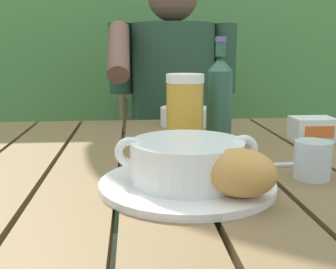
% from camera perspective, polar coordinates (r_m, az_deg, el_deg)
% --- Properties ---
extents(dining_table, '(1.22, 0.96, 0.73)m').
position_cam_1_polar(dining_table, '(0.90, -1.99, -8.77)').
color(dining_table, brown).
rests_on(dining_table, ground_plane).
extents(hedge_backdrop, '(3.83, 0.86, 3.14)m').
position_cam_1_polar(hedge_backdrop, '(2.36, -5.11, 17.36)').
color(hedge_backdrop, '#487B3F').
rests_on(hedge_backdrop, ground_plane).
extents(chair_near_diner, '(0.43, 0.44, 0.93)m').
position_cam_1_polar(chair_near_diner, '(1.83, 0.14, -3.35)').
color(chair_near_diner, brown).
rests_on(chair_near_diner, ground_plane).
extents(person_eating, '(0.48, 0.47, 1.25)m').
position_cam_1_polar(person_eating, '(1.59, 0.67, 3.90)').
color(person_eating, '#284430').
rests_on(person_eating, ground_plane).
extents(serving_plate, '(0.29, 0.29, 0.01)m').
position_cam_1_polar(serving_plate, '(0.70, 2.63, -6.83)').
color(serving_plate, white).
rests_on(serving_plate, dining_table).
extents(soup_bowl, '(0.24, 0.19, 0.08)m').
position_cam_1_polar(soup_bowl, '(0.68, 2.66, -3.50)').
color(soup_bowl, white).
rests_on(soup_bowl, serving_plate).
extents(bread_roll, '(0.13, 0.12, 0.07)m').
position_cam_1_polar(bread_roll, '(0.62, 9.92, -5.21)').
color(bread_roll, '#C78B44').
rests_on(bread_roll, serving_plate).
extents(beer_glass, '(0.08, 0.08, 0.17)m').
position_cam_1_polar(beer_glass, '(0.93, 2.33, 3.04)').
color(beer_glass, gold).
rests_on(beer_glass, dining_table).
extents(beer_bottle, '(0.06, 0.06, 0.25)m').
position_cam_1_polar(beer_bottle, '(0.99, 7.08, 4.83)').
color(beer_bottle, '#2E5740').
rests_on(beer_bottle, dining_table).
extents(water_glass_small, '(0.07, 0.07, 0.07)m').
position_cam_1_polar(water_glass_small, '(0.78, 19.29, -3.32)').
color(water_glass_small, silver).
rests_on(water_glass_small, dining_table).
extents(butter_tub, '(0.10, 0.08, 0.06)m').
position_cam_1_polar(butter_tub, '(1.10, 19.33, 0.72)').
color(butter_tub, white).
rests_on(butter_tub, dining_table).
extents(table_knife, '(0.15, 0.03, 0.01)m').
position_cam_1_polar(table_knife, '(0.83, 12.80, -4.17)').
color(table_knife, silver).
rests_on(table_knife, dining_table).
extents(diner_bowl, '(0.15, 0.15, 0.05)m').
position_cam_1_polar(diner_bowl, '(1.25, 2.34, 2.53)').
color(diner_bowl, white).
rests_on(diner_bowl, dining_table).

